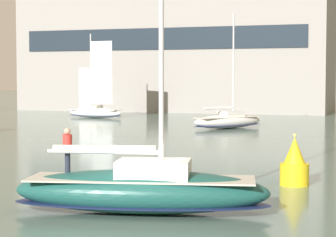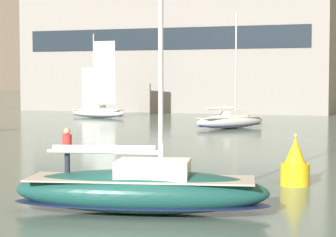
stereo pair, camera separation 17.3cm
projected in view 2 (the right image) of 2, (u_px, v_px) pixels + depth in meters
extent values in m
plane|color=slate|center=(141.00, 213.00, 23.37)|extent=(400.00, 400.00, 0.00)
cube|color=gray|center=(180.00, 48.00, 97.63)|extent=(44.96, 16.29, 18.55)
cube|color=#1E2833|center=(162.00, 39.00, 89.82)|extent=(40.47, 0.10, 2.97)
cylinder|color=brown|center=(303.00, 81.00, 89.69)|extent=(0.70, 0.70, 8.76)
ellipsoid|color=#336B38|center=(304.00, 30.00, 89.25)|extent=(7.89, 7.89, 9.64)
ellipsoid|color=#194C47|center=(140.00, 191.00, 23.32)|extent=(9.51, 4.50, 1.56)
ellipsoid|color=#19234C|center=(140.00, 203.00, 23.35)|extent=(9.60, 4.54, 0.19)
cube|color=#BCB7A8|center=(140.00, 179.00, 23.29)|extent=(8.35, 3.86, 0.06)
cube|color=silver|center=(153.00, 169.00, 23.22)|extent=(2.90, 2.31, 0.64)
cylinder|color=silver|center=(161.00, 16.00, 22.85)|extent=(0.18, 0.18, 11.46)
cylinder|color=silver|center=(104.00, 152.00, 23.39)|extent=(4.06, 1.05, 0.16)
cylinder|color=silver|center=(104.00, 149.00, 23.38)|extent=(3.68, 1.05, 0.25)
cylinder|color=#232838|center=(67.00, 164.00, 23.89)|extent=(0.24, 0.24, 0.85)
cylinder|color=red|center=(67.00, 143.00, 23.84)|extent=(0.41, 0.41, 0.65)
sphere|color=tan|center=(67.00, 131.00, 23.81)|extent=(0.24, 0.24, 0.24)
ellipsoid|color=silver|center=(230.00, 121.00, 62.57)|extent=(6.55, 7.67, 1.35)
ellipsoid|color=#19234C|center=(230.00, 125.00, 62.59)|extent=(6.62, 7.74, 0.16)
cube|color=beige|center=(231.00, 117.00, 62.54)|extent=(5.69, 6.69, 0.06)
cube|color=silver|center=(234.00, 114.00, 62.75)|extent=(2.58, 2.71, 0.56)
cylinder|color=silver|center=(236.00, 65.00, 62.59)|extent=(0.16, 0.16, 9.91)
cylinder|color=silver|center=(221.00, 109.00, 61.86)|extent=(2.26, 2.93, 0.13)
cylinder|color=white|center=(221.00, 108.00, 61.85)|extent=(2.11, 2.69, 0.22)
ellipsoid|color=white|center=(98.00, 113.00, 79.08)|extent=(7.50, 3.05, 1.24)
ellipsoid|color=#19234C|center=(98.00, 116.00, 79.10)|extent=(7.57, 3.08, 0.15)
cube|color=silver|center=(98.00, 110.00, 79.05)|extent=(6.59, 2.60, 0.06)
cube|color=beige|center=(96.00, 107.00, 79.20)|extent=(2.22, 1.70, 0.51)
cylinder|color=silver|center=(94.00, 72.00, 79.04)|extent=(0.15, 0.15, 9.11)
cylinder|color=silver|center=(105.00, 104.00, 78.52)|extent=(3.26, 0.59, 0.12)
cube|color=white|center=(104.00, 72.00, 78.35)|extent=(2.99, 0.46, 7.47)
cube|color=white|center=(88.00, 89.00, 79.58)|extent=(1.59, 0.25, 5.01)
cylinder|color=yellow|center=(295.00, 175.00, 29.35)|extent=(1.30, 1.30, 0.98)
cone|color=yellow|center=(295.00, 150.00, 29.28)|extent=(0.98, 0.98, 1.20)
sphere|color=#F2F266|center=(295.00, 135.00, 29.24)|extent=(0.16, 0.16, 0.16)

